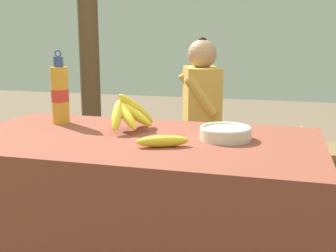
# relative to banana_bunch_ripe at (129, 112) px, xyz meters

# --- Properties ---
(market_counter) EXTENTS (1.37, 0.72, 0.71)m
(market_counter) POSITION_rel_banana_bunch_ripe_xyz_m (0.08, -0.11, -0.43)
(market_counter) COLOR brown
(market_counter) RESTS_ON ground_plane
(banana_bunch_ripe) EXTENTS (0.17, 0.27, 0.16)m
(banana_bunch_ripe) POSITION_rel_banana_bunch_ripe_xyz_m (0.00, 0.00, 0.00)
(banana_bunch_ripe) COLOR #4C381E
(banana_bunch_ripe) RESTS_ON market_counter
(serving_bowl) EXTENTS (0.19, 0.19, 0.05)m
(serving_bowl) POSITION_rel_banana_bunch_ripe_xyz_m (0.40, -0.05, -0.05)
(serving_bowl) COLOR silver
(serving_bowl) RESTS_ON market_counter
(water_bottle) EXTENTS (0.08, 0.08, 0.32)m
(water_bottle) POSITION_rel_banana_bunch_ripe_xyz_m (-0.34, 0.06, 0.06)
(water_bottle) COLOR gold
(water_bottle) RESTS_ON market_counter
(loose_banana_front) EXTENTS (0.19, 0.11, 0.04)m
(loose_banana_front) POSITION_rel_banana_bunch_ripe_xyz_m (0.21, -0.22, -0.05)
(loose_banana_front) COLOR yellow
(loose_banana_front) RESTS_ON market_counter
(wooden_bench) EXTENTS (1.46, 0.32, 0.42)m
(wooden_bench) POSITION_rel_banana_bunch_ripe_xyz_m (0.32, 1.06, -0.43)
(wooden_bench) COLOR brown
(wooden_bench) RESTS_ON ground_plane
(seated_vendor) EXTENTS (0.47, 0.43, 1.08)m
(seated_vendor) POSITION_rel_banana_bunch_ripe_xyz_m (0.06, 1.01, -0.16)
(seated_vendor) COLOR #232328
(seated_vendor) RESTS_ON ground_plane
(banana_bunch_green) EXTENTS (0.17, 0.26, 0.14)m
(banana_bunch_green) POSITION_rel_banana_bunch_ripe_xyz_m (0.75, 1.06, -0.30)
(banana_bunch_green) COLOR #4C381E
(banana_bunch_green) RESTS_ON wooden_bench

